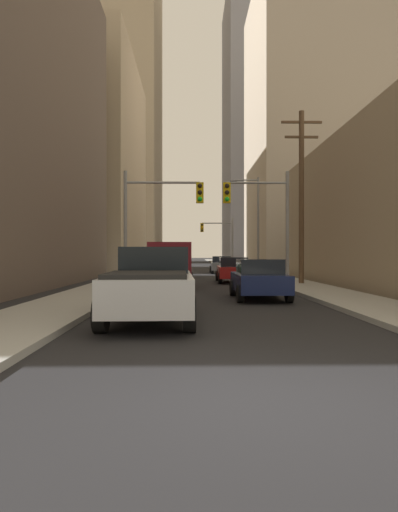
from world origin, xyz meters
name	(u,v)px	position (x,y,z in m)	size (l,w,h in m)	color
ground_plane	(266,403)	(0.00, 0.00, 0.00)	(400.00, 400.00, 0.00)	black
sidewalk_left	(157,267)	(-4.89, 50.00, 0.07)	(2.60, 160.00, 0.15)	#9E9E99
sidewalk_right	(237,267)	(4.89, 50.00, 0.07)	(2.60, 160.00, 0.15)	#9E9E99
pickup_truck_silver	(153,284)	(-1.84, 6.51, 0.93)	(2.20, 5.45, 1.90)	#B7BABF
cargo_van_maroon	(172,262)	(-1.80, 17.67, 1.29)	(2.16, 5.22, 2.26)	maroon
sedan_navy	(259,279)	(1.75, 11.86, 0.77)	(1.95, 4.21, 1.52)	#141E4C
sedan_red	(233,270)	(1.73, 21.89, 0.77)	(1.95, 4.24, 1.52)	maroon
sedan_green	(178,267)	(-1.74, 28.61, 0.77)	(1.95, 4.24, 1.52)	#195938
sedan_grey	(221,265)	(1.92, 34.83, 0.77)	(1.95, 4.26, 1.52)	slate
traffic_signal_near_left	(160,209)	(-2.43, 18.06, 4.06)	(4.12, 0.44, 6.00)	gray
traffic_signal_near_right	(260,209)	(2.75, 18.06, 4.03)	(3.43, 0.44, 6.00)	gray
traffic_signal_far_right	(218,234)	(2.53, 48.25, 4.05)	(3.91, 0.44, 6.00)	gray
utility_pole_right	(301,193)	(5.15, 19.00, 4.99)	(2.20, 0.28, 9.43)	brown
street_lamp_right	(254,217)	(3.95, 28.68, 4.52)	(2.23, 0.32, 7.50)	gray
building_left_mid_office	(37,166)	(-17.81, 45.00, 11.51)	(21.85, 21.89, 23.03)	tan
building_left_far_tower	(119,101)	(-15.89, 90.16, 34.03)	(16.85, 25.04, 68.06)	tan
building_right_mid_block	(349,129)	(18.48, 49.26, 16.96)	(23.31, 18.65, 33.91)	#B7A893
building_right_far_highrise	(267,129)	(15.68, 90.68, 28.50)	(17.74, 23.20, 57.00)	#93939E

